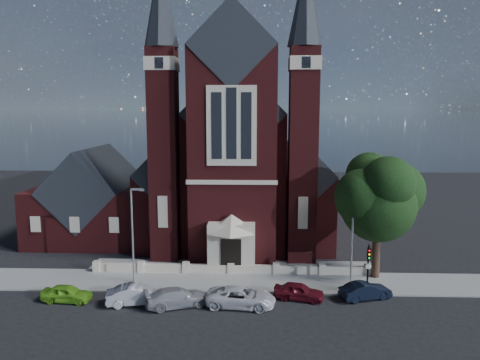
% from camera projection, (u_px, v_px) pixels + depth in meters
% --- Properties ---
extents(ground, '(120.00, 120.00, 0.00)m').
position_uv_depth(ground, '(235.00, 246.00, 49.74)').
color(ground, black).
rests_on(ground, ground).
extents(pavement_strip, '(60.00, 5.00, 0.12)m').
position_uv_depth(pavement_strip, '(230.00, 282.00, 39.37)').
color(pavement_strip, gray).
rests_on(pavement_strip, ground).
extents(forecourt_paving, '(26.00, 3.00, 0.14)m').
position_uv_depth(forecourt_paving, '(232.00, 267.00, 43.32)').
color(forecourt_paving, gray).
rests_on(forecourt_paving, ground).
extents(forecourt_wall, '(24.00, 0.40, 0.90)m').
position_uv_depth(forecourt_wall, '(231.00, 274.00, 41.34)').
color(forecourt_wall, '#BDAD96').
rests_on(forecourt_wall, ground).
extents(church, '(20.01, 34.90, 29.20)m').
position_uv_depth(church, '(238.00, 162.00, 56.36)').
color(church, '#4B1415').
rests_on(church, ground).
extents(parish_hall, '(12.00, 12.20, 10.24)m').
position_uv_depth(parish_hall, '(95.00, 203.00, 52.68)').
color(parish_hall, '#4B1415').
rests_on(parish_hall, ground).
extents(street_tree, '(6.40, 6.60, 10.70)m').
position_uv_depth(street_tree, '(381.00, 200.00, 39.06)').
color(street_tree, black).
rests_on(street_tree, ground).
extents(street_lamp_left, '(1.16, 0.22, 8.09)m').
position_uv_depth(street_lamp_left, '(133.00, 230.00, 38.46)').
color(street_lamp_left, gray).
rests_on(street_lamp_left, ground).
extents(street_lamp_right, '(1.16, 0.22, 8.09)m').
position_uv_depth(street_lamp_right, '(353.00, 232.00, 37.82)').
color(street_lamp_right, gray).
rests_on(street_lamp_right, ground).
extents(traffic_signal, '(0.28, 0.42, 4.00)m').
position_uv_depth(traffic_signal, '(368.00, 262.00, 36.53)').
color(traffic_signal, black).
rests_on(traffic_signal, ground).
extents(car_lime_van, '(3.89, 1.80, 1.29)m').
position_uv_depth(car_lime_van, '(67.00, 293.00, 35.36)').
color(car_lime_van, '#69B323').
rests_on(car_lime_van, ground).
extents(car_silver_a, '(4.71, 2.50, 1.47)m').
position_uv_depth(car_silver_a, '(137.00, 295.00, 34.87)').
color(car_silver_a, '#A6A7AD').
rests_on(car_silver_a, ground).
extents(car_silver_b, '(5.12, 3.41, 1.38)m').
position_uv_depth(car_silver_b, '(177.00, 297.00, 34.51)').
color(car_silver_b, '#98999F').
rests_on(car_silver_b, ground).
extents(car_white_suv, '(5.34, 2.84, 1.43)m').
position_uv_depth(car_white_suv, '(241.00, 297.00, 34.49)').
color(car_white_suv, silver).
rests_on(car_white_suv, ground).
extents(car_dark_red, '(4.10, 2.38, 1.31)m').
position_uv_depth(car_dark_red, '(299.00, 291.00, 35.74)').
color(car_dark_red, '#580F19').
rests_on(car_dark_red, ground).
extents(car_navy, '(4.23, 2.57, 1.32)m').
position_uv_depth(car_navy, '(365.00, 291.00, 35.81)').
color(car_navy, black).
rests_on(car_navy, ground).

